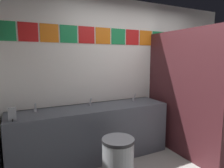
# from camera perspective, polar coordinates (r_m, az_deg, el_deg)

# --- Properties ---
(wall_back) EXTENTS (4.31, 0.09, 2.58)m
(wall_back) POSITION_cam_1_polar(r_m,az_deg,el_deg) (3.65, 5.47, 3.19)
(wall_back) COLOR white
(wall_back) RESTS_ON ground_plane
(vanity_counter) EXTENTS (2.42, 0.60, 0.83)m
(vanity_counter) POSITION_cam_1_polar(r_m,az_deg,el_deg) (3.17, -5.68, -13.81)
(vanity_counter) COLOR #4C515B
(vanity_counter) RESTS_ON ground_plane
(faucet_left) EXTENTS (0.04, 0.10, 0.14)m
(faucet_left) POSITION_cam_1_polar(r_m,az_deg,el_deg) (2.95, -21.42, -6.68)
(faucet_left) COLOR silver
(faucet_left) RESTS_ON vanity_counter
(faucet_center) EXTENTS (0.04, 0.10, 0.14)m
(faucet_center) POSITION_cam_1_polar(r_m,az_deg,el_deg) (3.11, -6.37, -5.44)
(faucet_center) COLOR silver
(faucet_center) RESTS_ON vanity_counter
(faucet_right) EXTENTS (0.04, 0.10, 0.14)m
(faucet_right) POSITION_cam_1_polar(r_m,az_deg,el_deg) (3.46, 6.36, -4.08)
(faucet_right) COLOR silver
(faucet_right) RESTS_ON vanity_counter
(soap_dispenser) EXTENTS (0.09, 0.09, 0.16)m
(soap_dispenser) POSITION_cam_1_polar(r_m,az_deg,el_deg) (2.68, -27.04, -7.88)
(soap_dispenser) COLOR gray
(soap_dispenser) RESTS_ON vanity_counter
(stall_divider) EXTENTS (0.92, 1.53, 2.01)m
(stall_divider) POSITION_cam_1_polar(r_m,az_deg,el_deg) (3.27, 24.30, -3.17)
(stall_divider) COLOR #471E23
(stall_divider) RESTS_ON ground_plane
(toilet) EXTENTS (0.39, 0.49, 0.74)m
(toilet) POSITION_cam_1_polar(r_m,az_deg,el_deg) (4.13, 20.81, -10.82)
(toilet) COLOR white
(toilet) RESTS_ON ground_plane
(trash_bin) EXTENTS (0.40, 0.40, 0.60)m
(trash_bin) POSITION_cam_1_polar(r_m,az_deg,el_deg) (2.62, 1.76, -21.65)
(trash_bin) COLOR #999EA3
(trash_bin) RESTS_ON ground_plane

